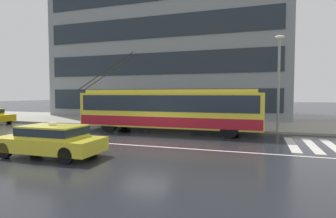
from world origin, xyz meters
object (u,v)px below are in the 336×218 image
at_px(taxi_oncoming_near, 51,139).
at_px(street_lamp, 279,74).
at_px(trolleybus, 169,109).
at_px(pedestrian_at_shelter, 208,104).
at_px(bus_shelter, 169,99).
at_px(pedestrian_approaching_curb, 238,105).
at_px(pedestrian_walking_past, 142,104).

distance_m(taxi_oncoming_near, street_lamp, 13.92).
distance_m(trolleybus, street_lamp, 7.39).
bearing_deg(taxi_oncoming_near, pedestrian_at_shelter, 69.83).
height_order(bus_shelter, pedestrian_approaching_curb, bus_shelter).
distance_m(pedestrian_approaching_curb, pedestrian_walking_past, 7.33).
distance_m(bus_shelter, street_lamp, 8.21).
distance_m(bus_shelter, pedestrian_walking_past, 2.19).
bearing_deg(bus_shelter, trolleybus, -72.02).
distance_m(bus_shelter, pedestrian_approaching_curb, 5.36).
relative_size(trolleybus, taxi_oncoming_near, 2.89).
bearing_deg(bus_shelter, pedestrian_walking_past, -158.30).
height_order(bus_shelter, pedestrian_walking_past, bus_shelter).
bearing_deg(pedestrian_at_shelter, pedestrian_approaching_curb, -12.57).
height_order(taxi_oncoming_near, pedestrian_walking_past, pedestrian_walking_past).
relative_size(trolleybus, street_lamp, 2.07).
bearing_deg(trolleybus, pedestrian_approaching_curb, 36.49).
relative_size(taxi_oncoming_near, street_lamp, 0.72).
bearing_deg(trolleybus, taxi_oncoming_near, -106.20).
distance_m(pedestrian_at_shelter, pedestrian_walking_past, 5.16).
bearing_deg(trolleybus, pedestrian_walking_past, 138.82).
bearing_deg(pedestrian_at_shelter, bus_shelter, -179.72).
xyz_separation_m(trolleybus, pedestrian_approaching_curb, (4.17, 3.08, 0.17)).
distance_m(taxi_oncoming_near, pedestrian_walking_past, 10.88).
xyz_separation_m(taxi_oncoming_near, bus_shelter, (1.18, 11.60, 1.39)).
relative_size(taxi_oncoming_near, pedestrian_approaching_curb, 2.21).
distance_m(pedestrian_at_shelter, street_lamp, 5.42).
relative_size(pedestrian_approaching_curb, street_lamp, 0.32).
distance_m(pedestrian_approaching_curb, street_lamp, 3.46).
bearing_deg(taxi_oncoming_near, street_lamp, 48.04).
height_order(taxi_oncoming_near, pedestrian_approaching_curb, pedestrian_approaching_curb).
height_order(bus_shelter, street_lamp, street_lamp).
height_order(taxi_oncoming_near, bus_shelter, bus_shelter).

